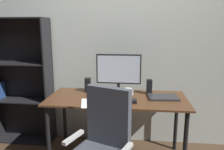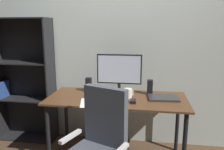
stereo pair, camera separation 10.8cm
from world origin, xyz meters
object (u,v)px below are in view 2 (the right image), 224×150
Objects in this scene: monitor at (119,71)px; bookshelf at (25,81)px; desk at (117,105)px; laptop at (163,98)px; speaker_left at (89,85)px; mouse at (133,101)px; keyboard at (111,101)px; coffee_mug at (128,93)px; speaker_right at (150,87)px.

monitor is 0.32× the size of bookshelf.
desk is at bearing -88.59° from monitor.
laptop is 0.89m from speaker_left.
keyboard is at bearing 175.57° from mouse.
desk is 0.19m from coffee_mug.
monitor is 5.11× the size of coffee_mug.
desk is 15.91× the size of mouse.
mouse is 0.56× the size of speaker_left.
mouse is 0.38m from speaker_right.
mouse is (0.19, -0.14, 0.11)m from desk.
coffee_mug is at bearing 45.30° from keyboard.
mouse is 0.36m from laptop.
monitor is 1.30m from bookshelf.
monitor is 0.40m from speaker_left.
mouse is at bearing -37.22° from desk.
keyboard is 3.02× the size of mouse.
monitor is 0.42m from keyboard.
bookshelf is at bearing 174.68° from speaker_right.
coffee_mug reaches higher than keyboard.
desk is at bearing -14.75° from bookshelf.
keyboard is at bearing -20.92° from bookshelf.
desk is 0.40m from monitor.
monitor is 5.43× the size of mouse.
mouse is at bearing -60.17° from monitor.
coffee_mug is 0.29m from speaker_right.
keyboard is 0.91× the size of laptop.
laptop is (0.50, 0.04, 0.10)m from desk.
laptop is (0.38, 0.01, -0.04)m from coffee_mug.
coffee_mug is at bearing -18.13° from speaker_left.
speaker_left is (-0.33, 0.32, 0.08)m from keyboard.
bookshelf is (-1.25, 0.48, 0.05)m from keyboard.
keyboard is 0.57m from laptop.
monitor is at bearing 126.85° from coffee_mug.
coffee_mug is (0.13, -0.17, -0.21)m from monitor.
monitor is at bearing 116.54° from mouse.
mouse is at bearing -18.08° from bookshelf.
laptop is 1.82m from bookshelf.
speaker_right is at bearing 129.59° from laptop.
speaker_left is (-0.36, -0.01, -0.18)m from monitor.
speaker_left reaches higher than mouse.
speaker_right is at bearing 59.19° from mouse.
mouse is 0.65m from speaker_left.
bookshelf reaches higher than speaker_right.
speaker_left reaches higher than laptop.
speaker_right is (0.73, 0.00, 0.00)m from speaker_left.
desk is 0.44m from speaker_right.
mouse is 0.94× the size of coffee_mug.
keyboard is at bearing -105.52° from desk.
keyboard is at bearing -140.83° from speaker_right.
coffee_mug is at bearing 108.38° from mouse.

